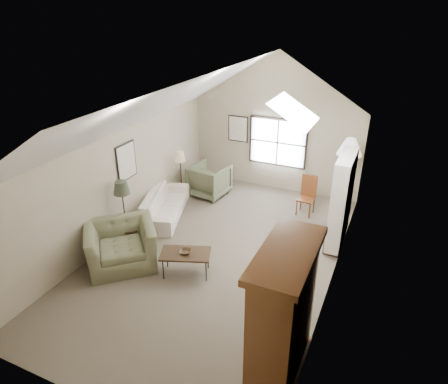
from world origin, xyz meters
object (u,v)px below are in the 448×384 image
at_px(armoire, 282,316).
at_px(side_chair, 306,196).
at_px(armchair_near, 121,245).
at_px(coffee_table, 186,263).
at_px(side_table, 131,237).
at_px(armchair_far, 210,180).
at_px(sofa, 165,205).

distance_m(armoire, side_chair, 5.21).
relative_size(armchair_near, coffee_table, 1.40).
distance_m(armchair_near, side_table, 0.66).
bearing_deg(armoire, armchair_far, 125.75).
height_order(sofa, side_chair, side_chair).
height_order(sofa, armchair_far, armchair_far).
height_order(armchair_near, side_table, armchair_near).
bearing_deg(side_chair, coffee_table, -109.86).
bearing_deg(side_chair, sofa, -149.75).
xyz_separation_m(armoire, side_table, (-4.10, 1.89, -0.82)).
relative_size(armchair_near, side_chair, 1.33).
bearing_deg(side_chair, armchair_far, -175.71).
bearing_deg(sofa, armchair_near, 169.93).
height_order(armoire, armchair_far, armoire).
xyz_separation_m(armchair_far, side_chair, (2.83, -0.01, 0.07)).
xyz_separation_m(armchair_near, side_chair, (3.04, 3.82, 0.07)).
distance_m(sofa, side_table, 1.60).
height_order(armchair_far, side_table, armchair_far).
xyz_separation_m(sofa, armchair_near, (0.30, -2.20, 0.13)).
xyz_separation_m(armchair_far, side_table, (-0.42, -3.22, -0.18)).
distance_m(sofa, side_chair, 3.72).
bearing_deg(armchair_far, armchair_near, 95.03).
bearing_deg(side_table, sofa, 93.58).
bearing_deg(sofa, coffee_table, -156.35).
xyz_separation_m(armoire, sofa, (-4.20, 3.49, -0.77)).
bearing_deg(side_chair, armchair_near, -124.07).
relative_size(armoire, armchair_near, 1.55).
relative_size(coffee_table, side_chair, 0.95).
relative_size(sofa, side_chair, 2.11).
distance_m(armoire, side_table, 4.59).
relative_size(armoire, side_table, 3.92).
bearing_deg(armchair_far, side_table, 90.87).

